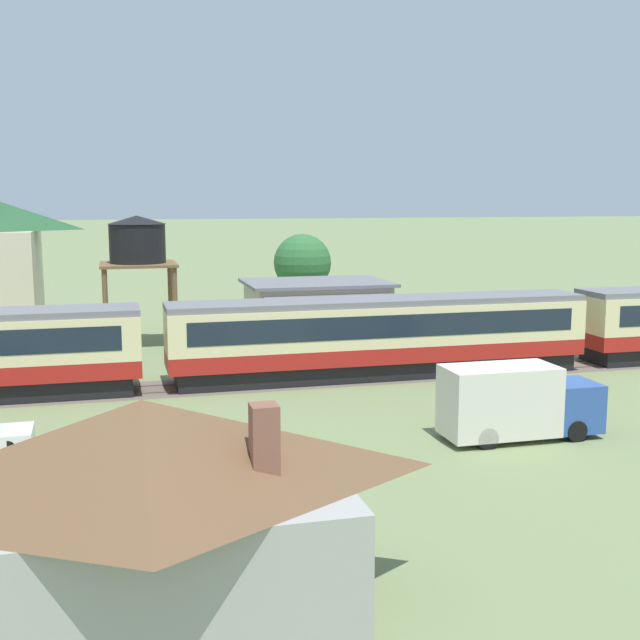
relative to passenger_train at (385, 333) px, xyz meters
name	(u,v)px	position (x,y,z in m)	size (l,w,h in m)	color
ground_plane	(548,364)	(9.57, 0.56, -2.21)	(600.00, 600.00, 0.00)	#707F51
passenger_train	(385,333)	(0.00, 0.00, 0.00)	(66.23, 3.18, 3.98)	#AD1E19
railway_track	(413,374)	(1.53, 0.00, -2.20)	(127.17, 3.60, 0.04)	#665B51
station_building	(317,311)	(-0.87, 10.53, -0.29)	(8.84, 7.71, 3.79)	#BCB293
water_tower	(137,244)	(-11.63, 11.56, 3.98)	(4.46, 4.46, 7.88)	brown
cottage_brown_roof	(145,506)	(-12.68, -21.01, 0.29)	(9.21, 5.48, 4.81)	#9E9E99
delivery_truck_blue	(516,402)	(1.21, -11.29, -0.81)	(6.02, 2.08, 2.80)	#2D519E
yard_tree_0	(302,263)	(0.71, 20.96, 1.86)	(4.32, 4.32, 6.25)	#4C3823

